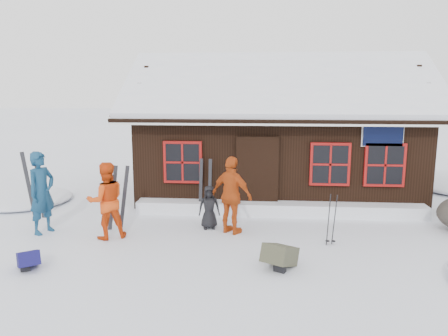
{
  "coord_description": "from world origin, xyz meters",
  "views": [
    {
      "loc": [
        0.94,
        -9.0,
        3.34
      ],
      "look_at": [
        0.05,
        1.93,
        1.3
      ],
      "focal_mm": 35.0,
      "sensor_mm": 36.0,
      "label": 1
    }
  ],
  "objects": [
    {
      "name": "backpack_olive",
      "position": [
        1.35,
        -1.24,
        0.18
      ],
      "size": [
        0.74,
        0.8,
        0.35
      ],
      "primitive_type": "cube",
      "rotation": [
        0.0,
        0.0,
        -0.52
      ],
      "color": "#40402D",
      "rests_on": "ground"
    },
    {
      "name": "ski_poles",
      "position": [
        2.5,
        0.09,
        0.54
      ],
      "size": [
        0.21,
        0.1,
        1.15
      ],
      "color": "black",
      "rests_on": "ground"
    },
    {
      "name": "skier_crouched",
      "position": [
        -0.22,
        0.98,
        0.52
      ],
      "size": [
        0.56,
        0.42,
        1.04
      ],
      "primitive_type": "imported",
      "rotation": [
        0.0,
        0.0,
        0.18
      ],
      "color": "black",
      "rests_on": "ground"
    },
    {
      "name": "ski_pair_right",
      "position": [
        -0.46,
        2.2,
        0.72
      ],
      "size": [
        0.39,
        0.1,
        1.54
      ],
      "rotation": [
        0.0,
        0.0,
        -0.17
      ],
      "color": "black",
      "rests_on": "ground"
    },
    {
      "name": "ski_pair_left",
      "position": [
        -2.37,
        0.82,
        0.74
      ],
      "size": [
        0.54,
        0.25,
        1.58
      ],
      "rotation": [
        0.0,
        0.0,
        0.37
      ],
      "color": "black",
      "rests_on": "ground"
    },
    {
      "name": "backpack_blue",
      "position": [
        -3.31,
        -1.66,
        0.13
      ],
      "size": [
        0.59,
        0.62,
        0.27
      ],
      "primitive_type": "cube",
      "rotation": [
        0.0,
        0.0,
        0.62
      ],
      "color": "#14124D",
      "rests_on": "ground"
    },
    {
      "name": "ski_pair_mid",
      "position": [
        -4.84,
        1.55,
        0.84
      ],
      "size": [
        0.57,
        0.13,
        1.77
      ],
      "rotation": [
        0.0,
        0.0,
        -0.03
      ],
      "color": "black",
      "rests_on": "ground"
    },
    {
      "name": "ground",
      "position": [
        0.0,
        0.0,
        0.0
      ],
      "size": [
        120.0,
        120.0,
        0.0
      ],
      "primitive_type": "plane",
      "color": "white",
      "rests_on": "ground"
    },
    {
      "name": "snow_mounds",
      "position": [
        1.65,
        1.86,
        0.0
      ],
      "size": [
        20.6,
        13.2,
        0.48
      ],
      "color": "white",
      "rests_on": "ground"
    },
    {
      "name": "mountain_hut",
      "position": [
        1.5,
        4.98,
        1.58
      ],
      "size": [
        8.9,
        6.09,
        4.42
      ],
      "color": "black",
      "rests_on": "ground"
    },
    {
      "name": "snow_drift",
      "position": [
        1.5,
        2.25,
        0.17
      ],
      "size": [
        7.6,
        0.6,
        0.35
      ],
      "primitive_type": "cube",
      "color": "white",
      "rests_on": "ground"
    },
    {
      "name": "skier_teal",
      "position": [
        -4.01,
        0.36,
        0.96
      ],
      "size": [
        0.68,
        0.82,
        1.91
      ],
      "primitive_type": "imported",
      "rotation": [
        0.0,
        0.0,
        1.2
      ],
      "color": "navy",
      "rests_on": "ground"
    },
    {
      "name": "skier_orange_left",
      "position": [
        -2.42,
        0.12,
        0.86
      ],
      "size": [
        1.05,
        0.98,
        1.73
      ],
      "primitive_type": "imported",
      "rotation": [
        0.0,
        0.0,
        3.64
      ],
      "color": "#D6420F",
      "rests_on": "ground"
    },
    {
      "name": "skier_orange_right",
      "position": [
        0.34,
        0.67,
        0.9
      ],
      "size": [
        1.13,
        0.92,
        1.8
      ],
      "primitive_type": "imported",
      "rotation": [
        0.0,
        0.0,
        2.6
      ],
      "color": "#BD4613",
      "rests_on": "ground"
    }
  ]
}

